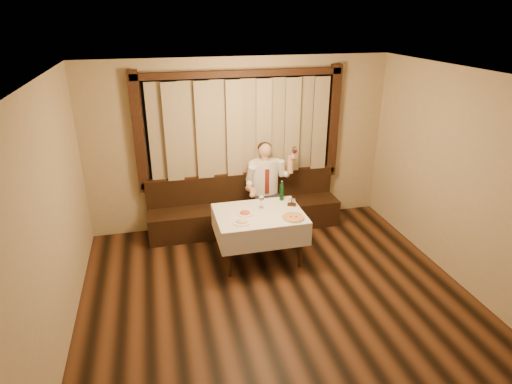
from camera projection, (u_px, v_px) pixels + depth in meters
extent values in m
cube|color=black|center=(295.00, 335.00, 4.93)|extent=(5.00, 6.00, 0.01)
cube|color=silver|center=(306.00, 88.00, 3.83)|extent=(5.00, 6.00, 0.01)
cube|color=tan|center=(240.00, 144.00, 7.06)|extent=(5.00, 0.01, 2.80)
cube|color=tan|center=(36.00, 257.00, 3.83)|extent=(0.01, 6.00, 2.80)
cube|color=tan|center=(505.00, 203.00, 4.93)|extent=(0.01, 6.00, 2.80)
cube|color=black|center=(240.00, 127.00, 6.93)|extent=(3.00, 0.02, 1.60)
cube|color=orange|center=(198.00, 148.00, 6.88)|extent=(0.50, 0.01, 0.40)
cube|color=black|center=(241.00, 177.00, 7.22)|extent=(3.30, 0.12, 0.10)
cube|color=black|center=(240.00, 73.00, 6.56)|extent=(3.30, 0.12, 0.10)
cube|color=black|center=(139.00, 134.00, 6.54)|extent=(0.16, 0.12, 1.90)
cube|color=black|center=(333.00, 122.00, 7.24)|extent=(0.16, 0.12, 1.90)
cube|color=#8E815B|center=(241.00, 129.00, 6.84)|extent=(2.90, 0.08, 1.55)
cube|color=black|center=(245.00, 217.00, 7.24)|extent=(3.20, 0.60, 0.45)
cube|color=black|center=(242.00, 187.00, 7.27)|extent=(3.20, 0.12, 0.45)
cube|color=black|center=(242.00, 173.00, 7.18)|extent=(3.20, 0.14, 0.04)
cylinder|color=black|center=(229.00, 254.00, 5.86)|extent=(0.06, 0.06, 0.71)
cylinder|color=black|center=(301.00, 245.00, 6.09)|extent=(0.06, 0.06, 0.71)
cylinder|color=black|center=(220.00, 230.00, 6.53)|extent=(0.06, 0.06, 0.71)
cylinder|color=black|center=(285.00, 222.00, 6.75)|extent=(0.06, 0.06, 0.71)
cube|color=black|center=(259.00, 214.00, 6.16)|extent=(1.20, 0.90, 0.04)
cube|color=silver|center=(259.00, 213.00, 6.15)|extent=(1.26, 0.96, 0.01)
cube|color=silver|center=(268.00, 240.00, 5.79)|extent=(1.26, 0.01, 0.35)
cube|color=silver|center=(252.00, 210.00, 6.65)|extent=(1.26, 0.01, 0.35)
cube|color=silver|center=(216.00, 229.00, 6.08)|extent=(0.01, 0.96, 0.35)
cube|color=silver|center=(300.00, 219.00, 6.36)|extent=(0.01, 0.96, 0.35)
cylinder|color=white|center=(293.00, 218.00, 5.99)|extent=(0.33, 0.33, 0.01)
cylinder|color=#C94D1E|center=(293.00, 217.00, 5.98)|extent=(0.30, 0.30, 0.01)
torus|color=tan|center=(293.00, 217.00, 5.98)|extent=(0.31, 0.31, 0.02)
sphere|color=black|center=(291.00, 216.00, 5.99)|extent=(0.02, 0.02, 0.02)
sphere|color=black|center=(296.00, 217.00, 5.98)|extent=(0.02, 0.02, 0.02)
cylinder|color=white|center=(245.00, 213.00, 6.12)|extent=(0.24, 0.24, 0.02)
ellipsoid|color=red|center=(245.00, 211.00, 6.10)|extent=(0.15, 0.15, 0.07)
cylinder|color=white|center=(242.00, 222.00, 5.87)|extent=(0.26, 0.26, 0.02)
ellipsoid|color=beige|center=(242.00, 219.00, 5.85)|extent=(0.16, 0.16, 0.07)
cylinder|color=#104D23|center=(282.00, 192.00, 6.52)|extent=(0.07, 0.07, 0.26)
cylinder|color=#104D23|center=(282.00, 183.00, 6.47)|extent=(0.03, 0.03, 0.06)
cylinder|color=silver|center=(282.00, 181.00, 6.45)|extent=(0.03, 0.03, 0.01)
cylinder|color=white|center=(262.00, 208.00, 6.30)|extent=(0.07, 0.07, 0.01)
cylinder|color=white|center=(262.00, 204.00, 6.28)|extent=(0.01, 0.01, 0.11)
ellipsoid|color=white|center=(262.00, 198.00, 6.24)|extent=(0.08, 0.08, 0.09)
cube|color=black|center=(292.00, 204.00, 6.37)|extent=(0.14, 0.11, 0.04)
cube|color=black|center=(292.00, 200.00, 6.34)|extent=(0.04, 0.06, 0.09)
cylinder|color=white|center=(289.00, 201.00, 6.36)|extent=(0.03, 0.03, 0.07)
cylinder|color=silver|center=(289.00, 199.00, 6.34)|extent=(0.04, 0.04, 0.01)
cylinder|color=white|center=(294.00, 202.00, 6.35)|extent=(0.03, 0.03, 0.07)
cylinder|color=silver|center=(294.00, 199.00, 6.33)|extent=(0.04, 0.04, 0.01)
cube|color=black|center=(267.00, 201.00, 7.08)|extent=(0.42, 0.48, 0.17)
cube|color=black|center=(264.00, 225.00, 6.97)|extent=(0.12, 0.13, 0.45)
cube|color=black|center=(277.00, 223.00, 7.02)|extent=(0.12, 0.13, 0.45)
ellipsoid|color=white|center=(265.00, 177.00, 7.07)|extent=(0.44, 0.28, 0.57)
cube|color=maroon|center=(267.00, 182.00, 6.96)|extent=(0.07, 0.01, 0.42)
cylinder|color=tan|center=(265.00, 158.00, 6.95)|extent=(0.11, 0.11, 0.08)
sphere|color=tan|center=(265.00, 150.00, 6.89)|extent=(0.22, 0.22, 0.22)
ellipsoid|color=black|center=(265.00, 147.00, 6.91)|extent=(0.23, 0.23, 0.17)
sphere|color=white|center=(252.00, 164.00, 6.94)|extent=(0.14, 0.14, 0.14)
sphere|color=white|center=(277.00, 162.00, 7.03)|extent=(0.14, 0.14, 0.14)
sphere|color=tan|center=(252.00, 195.00, 6.66)|extent=(0.09, 0.09, 0.09)
sphere|color=tan|center=(293.00, 157.00, 6.86)|extent=(0.10, 0.10, 0.10)
cylinder|color=white|center=(294.00, 155.00, 6.82)|extent=(0.01, 0.01, 0.12)
ellipsoid|color=white|center=(294.00, 150.00, 6.78)|extent=(0.09, 0.09, 0.11)
ellipsoid|color=#4C070F|center=(294.00, 151.00, 6.79)|extent=(0.07, 0.07, 0.06)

